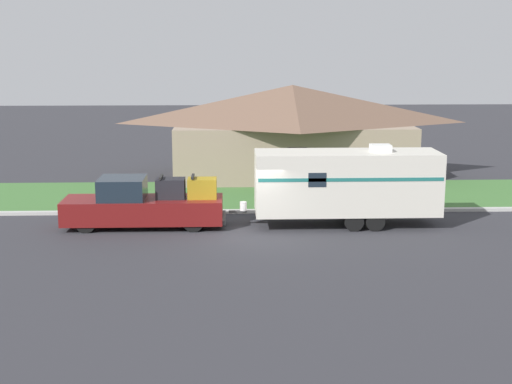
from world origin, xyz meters
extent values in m
plane|color=#2D2D33|center=(0.00, 0.00, 0.00)|extent=(120.00, 120.00, 0.00)
cube|color=#ADADA8|center=(0.00, 3.75, 0.07)|extent=(80.00, 0.30, 0.14)
cube|color=#3D6B33|center=(0.00, 7.40, 0.01)|extent=(80.00, 7.00, 0.03)
cube|color=gray|center=(2.57, 12.53, 1.48)|extent=(12.69, 6.47, 2.96)
pyramid|color=brown|center=(2.57, 12.53, 4.01)|extent=(13.70, 6.98, 2.08)
cube|color=#4C3828|center=(2.57, 9.32, 1.05)|extent=(1.00, 0.06, 2.10)
cylinder|color=black|center=(-6.50, 0.68, 0.41)|extent=(0.83, 0.28, 0.83)
cylinder|color=black|center=(-6.50, 2.30, 0.41)|extent=(0.83, 0.28, 0.83)
cylinder|color=black|center=(-2.31, 0.68, 0.41)|extent=(0.83, 0.28, 0.83)
cylinder|color=black|center=(-2.31, 2.30, 0.41)|extent=(0.83, 0.28, 0.83)
cube|color=maroon|center=(-5.78, 1.49, 0.70)|extent=(3.48, 1.98, 0.94)
cube|color=#19232D|center=(-5.15, 1.49, 1.60)|extent=(1.81, 1.82, 0.85)
cube|color=maroon|center=(-2.61, 1.49, 0.70)|extent=(2.87, 1.98, 0.94)
cube|color=#333333|center=(-1.11, 1.49, 0.35)|extent=(0.12, 1.79, 0.20)
cube|color=black|center=(-3.24, 1.49, 1.57)|extent=(1.15, 0.83, 0.80)
cube|color=black|center=(-3.60, 1.49, 2.05)|extent=(0.10, 0.92, 0.08)
cube|color=olive|center=(-1.97, 1.49, 1.57)|extent=(1.15, 0.83, 0.80)
cube|color=black|center=(-2.34, 1.49, 2.05)|extent=(0.10, 0.92, 0.08)
cylinder|color=black|center=(4.01, 0.51, 0.38)|extent=(0.76, 0.22, 0.76)
cylinder|color=black|center=(4.01, 2.47, 0.38)|extent=(0.76, 0.22, 0.76)
cylinder|color=black|center=(4.84, 0.51, 0.38)|extent=(0.76, 0.22, 0.76)
cylinder|color=black|center=(4.84, 2.47, 0.38)|extent=(0.76, 0.22, 0.76)
cube|color=beige|center=(3.84, 1.49, 1.78)|extent=(7.36, 2.24, 2.48)
cube|color=#1E6660|center=(3.84, 0.37, 2.09)|extent=(7.21, 0.01, 0.14)
cube|color=#383838|center=(-0.38, 1.49, 0.59)|extent=(1.08, 0.12, 0.10)
cylinder|color=silver|center=(-0.33, 1.49, 0.82)|extent=(0.28, 0.28, 0.36)
cube|color=silver|center=(5.16, 1.49, 3.16)|extent=(0.80, 0.68, 0.28)
cube|color=#19232D|center=(2.51, 0.37, 2.09)|extent=(0.70, 0.01, 0.56)
cylinder|color=brown|center=(2.20, 4.57, 0.56)|extent=(0.09, 0.09, 1.11)
cube|color=#B2B2B2|center=(2.20, 4.57, 1.22)|extent=(0.48, 0.20, 0.22)
camera|label=1|loc=(-0.84, -26.48, 7.22)|focal=50.00mm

